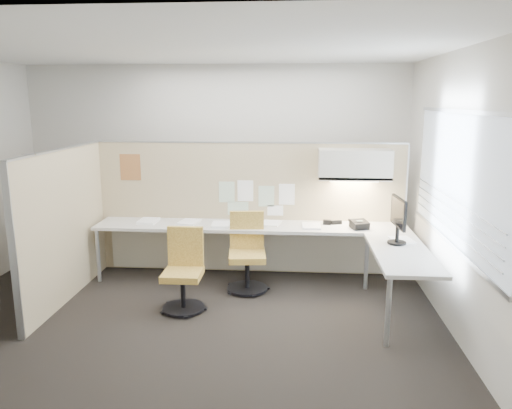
# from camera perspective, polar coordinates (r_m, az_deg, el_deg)

# --- Properties ---
(floor) EXTENTS (5.50, 4.50, 0.01)m
(floor) POSITION_cam_1_polar(r_m,az_deg,el_deg) (5.56, -8.07, -12.82)
(floor) COLOR black
(floor) RESTS_ON ground
(ceiling) EXTENTS (5.50, 4.50, 0.01)m
(ceiling) POSITION_cam_1_polar(r_m,az_deg,el_deg) (5.08, -9.04, 17.36)
(ceiling) COLOR white
(ceiling) RESTS_ON wall_back
(wall_back) EXTENTS (5.50, 0.02, 2.80)m
(wall_back) POSITION_cam_1_polar(r_m,az_deg,el_deg) (7.32, -4.61, 4.75)
(wall_back) COLOR beige
(wall_back) RESTS_ON ground
(wall_front) EXTENTS (5.50, 0.02, 2.80)m
(wall_front) POSITION_cam_1_polar(r_m,az_deg,el_deg) (3.05, -18.00, -6.11)
(wall_front) COLOR beige
(wall_front) RESTS_ON ground
(wall_right) EXTENTS (0.02, 4.50, 2.80)m
(wall_right) POSITION_cam_1_polar(r_m,az_deg,el_deg) (5.26, 22.13, 1.05)
(wall_right) COLOR beige
(wall_right) RESTS_ON ground
(window_pane) EXTENTS (0.01, 2.80, 1.30)m
(window_pane) POSITION_cam_1_polar(r_m,az_deg,el_deg) (5.23, 21.99, 2.67)
(window_pane) COLOR #98A2B0
(window_pane) RESTS_ON wall_right
(partition_back) EXTENTS (4.10, 0.06, 1.75)m
(partition_back) POSITION_cam_1_polar(r_m,az_deg,el_deg) (6.71, -0.76, -0.44)
(partition_back) COLOR tan
(partition_back) RESTS_ON floor
(partition_left) EXTENTS (0.06, 2.20, 1.75)m
(partition_left) POSITION_cam_1_polar(r_m,az_deg,el_deg) (6.20, -20.97, -2.27)
(partition_left) COLOR tan
(partition_left) RESTS_ON floor
(desk) EXTENTS (4.00, 2.07, 0.73)m
(desk) POSITION_cam_1_polar(r_m,az_deg,el_deg) (6.29, 2.32, -3.85)
(desk) COLOR beige
(desk) RESTS_ON floor
(overhead_bin) EXTENTS (0.90, 0.36, 0.38)m
(overhead_bin) POSITION_cam_1_polar(r_m,az_deg,el_deg) (6.41, 11.20, 4.52)
(overhead_bin) COLOR beige
(overhead_bin) RESTS_ON partition_back
(task_light_strip) EXTENTS (0.60, 0.06, 0.02)m
(task_light_strip) POSITION_cam_1_polar(r_m,az_deg,el_deg) (6.44, 11.12, 2.67)
(task_light_strip) COLOR #FFEABF
(task_light_strip) RESTS_ON overhead_bin
(pinned_papers) EXTENTS (1.01, 0.00, 0.47)m
(pinned_papers) POSITION_cam_1_polar(r_m,az_deg,el_deg) (6.63, -0.11, 0.82)
(pinned_papers) COLOR #8CBF8C
(pinned_papers) RESTS_ON partition_back
(poster) EXTENTS (0.28, 0.00, 0.35)m
(poster) POSITION_cam_1_polar(r_m,az_deg,el_deg) (6.91, -14.17, 4.16)
(poster) COLOR orange
(poster) RESTS_ON partition_back
(chair_left) EXTENTS (0.48, 0.48, 0.90)m
(chair_left) POSITION_cam_1_polar(r_m,az_deg,el_deg) (5.67, -8.25, -7.69)
(chair_left) COLOR black
(chair_left) RESTS_ON floor
(chair_right) EXTENTS (0.50, 0.51, 0.94)m
(chair_right) POSITION_cam_1_polar(r_m,az_deg,el_deg) (6.16, -1.02, -5.75)
(chair_right) COLOR black
(chair_right) RESTS_ON floor
(monitor) EXTENTS (0.21, 0.50, 0.52)m
(monitor) POSITION_cam_1_polar(r_m,az_deg,el_deg) (5.73, 15.95, -1.44)
(monitor) COLOR black
(monitor) RESTS_ON desk
(phone) EXTENTS (0.26, 0.25, 0.12)m
(phone) POSITION_cam_1_polar(r_m,az_deg,el_deg) (6.35, 11.68, -2.27)
(phone) COLOR black
(phone) RESTS_ON desk
(stapler) EXTENTS (0.15, 0.07, 0.05)m
(stapler) POSITION_cam_1_polar(r_m,az_deg,el_deg) (6.52, 9.18, -2.03)
(stapler) COLOR black
(stapler) RESTS_ON desk
(tape_dispenser) EXTENTS (0.11, 0.07, 0.06)m
(tape_dispenser) POSITION_cam_1_polar(r_m,az_deg,el_deg) (6.49, 8.11, -2.02)
(tape_dispenser) COLOR black
(tape_dispenser) RESTS_ON desk
(coat_hook) EXTENTS (0.18, 0.44, 1.32)m
(coat_hook) POSITION_cam_1_polar(r_m,az_deg,el_deg) (5.57, -24.99, 1.60)
(coat_hook) COLOR silver
(coat_hook) RESTS_ON partition_left
(paper_stack_0) EXTENTS (0.24, 0.31, 0.03)m
(paper_stack_0) POSITION_cam_1_polar(r_m,az_deg,el_deg) (6.70, -12.20, -1.85)
(paper_stack_0) COLOR white
(paper_stack_0) RESTS_ON desk
(paper_stack_1) EXTENTS (0.28, 0.34, 0.02)m
(paper_stack_1) POSITION_cam_1_polar(r_m,az_deg,el_deg) (6.58, -7.63, -1.98)
(paper_stack_1) COLOR white
(paper_stack_1) RESTS_ON desk
(paper_stack_2) EXTENTS (0.25, 0.31, 0.03)m
(paper_stack_2) POSITION_cam_1_polar(r_m,az_deg,el_deg) (6.37, -4.02, -2.32)
(paper_stack_2) COLOR white
(paper_stack_2) RESTS_ON desk
(paper_stack_3) EXTENTS (0.28, 0.33, 0.01)m
(paper_stack_3) POSITION_cam_1_polar(r_m,az_deg,el_deg) (6.48, 1.72, -2.13)
(paper_stack_3) COLOR white
(paper_stack_3) RESTS_ON desk
(paper_stack_4) EXTENTS (0.23, 0.30, 0.02)m
(paper_stack_4) POSITION_cam_1_polar(r_m,az_deg,el_deg) (6.35, 6.35, -2.47)
(paper_stack_4) COLOR white
(paper_stack_4) RESTS_ON desk
(paper_stack_5) EXTENTS (0.28, 0.34, 0.02)m
(paper_stack_5) POSITION_cam_1_polar(r_m,az_deg,el_deg) (5.94, 16.31, -3.91)
(paper_stack_5) COLOR white
(paper_stack_5) RESTS_ON desk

